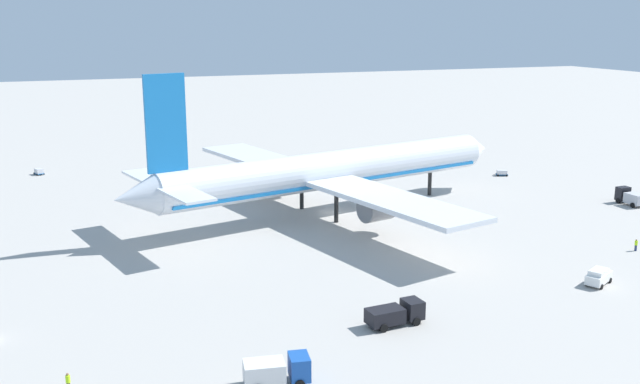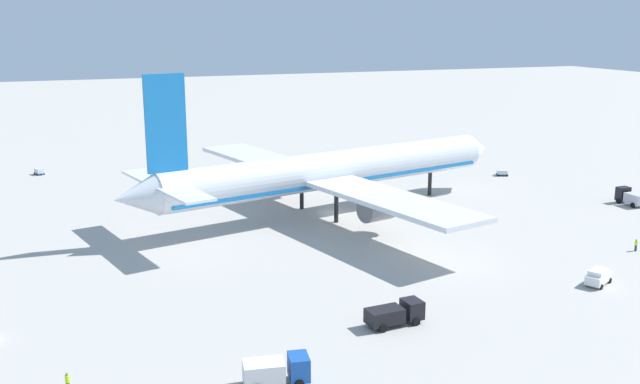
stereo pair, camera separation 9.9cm
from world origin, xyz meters
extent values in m
plane|color=#ADA8A0|center=(0.00, 0.00, 0.00)|extent=(600.00, 600.00, 0.00)
cylinder|color=silver|center=(0.00, 0.00, 7.39)|extent=(61.66, 20.20, 6.13)
cone|color=silver|center=(32.51, 7.68, 7.39)|extent=(6.15, 6.97, 6.00)
cone|color=silver|center=(-33.11, -7.82, 7.39)|extent=(7.30, 7.07, 5.82)
cube|color=#1972BF|center=(-28.18, -6.66, 17.37)|extent=(5.95, 1.87, 13.83)
cube|color=silver|center=(-30.16, -0.47, 8.61)|extent=(6.84, 11.84, 0.36)
cube|color=silver|center=(-27.18, -13.08, 8.61)|extent=(6.84, 11.84, 0.36)
cube|color=silver|center=(-7.31, 17.47, 6.47)|extent=(15.94, 32.48, 0.70)
cylinder|color=slate|center=(-5.26, 13.14, 4.21)|extent=(5.62, 4.83, 3.82)
cube|color=silver|center=(1.28, -18.90, 6.47)|extent=(15.94, 32.48, 0.70)
cylinder|color=slate|center=(1.18, -14.10, 4.14)|extent=(5.49, 4.93, 3.95)
cylinder|color=black|center=(21.09, 4.98, 2.16)|extent=(0.70, 0.70, 4.33)
cylinder|color=black|center=(-4.18, 4.22, 2.16)|extent=(0.70, 0.70, 4.33)
cylinder|color=black|center=(-1.85, -5.64, 2.16)|extent=(0.70, 0.70, 4.33)
cube|color=#1972BF|center=(0.00, 0.00, 5.70)|extent=(59.18, 19.33, 0.50)
cube|color=#194CA5|center=(-24.69, -52.58, 1.53)|extent=(2.12, 2.67, 2.16)
cube|color=silver|center=(-27.78, -52.06, 1.37)|extent=(3.95, 2.98, 1.85)
cube|color=black|center=(-24.09, -52.68, 2.07)|extent=(0.41, 2.02, 0.95)
cylinder|color=black|center=(-24.66, -51.36, 0.45)|extent=(0.94, 0.44, 0.90)
cylinder|color=black|center=(-28.33, -50.74, 0.45)|extent=(0.94, 0.44, 0.90)
cube|color=black|center=(50.20, -12.11, 1.64)|extent=(2.24, 1.62, 2.37)
cube|color=#B2B2B7|center=(50.26, -14.95, 1.33)|extent=(2.27, 3.30, 1.76)
cube|color=black|center=(50.19, -11.56, 2.23)|extent=(1.86, 0.12, 1.04)
cylinder|color=black|center=(49.10, -12.29, 0.45)|extent=(0.32, 0.91, 0.90)
cylinder|color=black|center=(51.31, -12.25, 0.45)|extent=(0.32, 0.91, 0.90)
cylinder|color=black|center=(49.16, -15.66, 0.45)|extent=(0.32, 0.91, 0.90)
cube|color=black|center=(-8.94, -44.34, 1.44)|extent=(2.02, 2.43, 1.98)
cube|color=black|center=(-12.30, -44.57, 1.24)|extent=(4.01, 2.56, 1.59)
cube|color=black|center=(-8.29, -44.30, 1.93)|extent=(0.21, 1.94, 0.87)
cylinder|color=black|center=(-9.21, -43.21, 0.45)|extent=(0.92, 0.36, 0.90)
cylinder|color=black|center=(-9.05, -45.51, 0.45)|extent=(0.92, 0.36, 0.90)
cylinder|color=black|center=(-13.19, -43.48, 0.45)|extent=(0.92, 0.36, 0.90)
cylinder|color=black|center=(-13.03, -45.78, 0.45)|extent=(0.92, 0.36, 0.90)
cube|color=white|center=(17.60, -42.70, 0.87)|extent=(4.73, 3.67, 1.10)
cube|color=white|center=(17.41, -42.81, 1.70)|extent=(3.25, 2.78, 0.55)
cylinder|color=black|center=(18.45, -41.21, 0.32)|extent=(0.67, 0.49, 0.64)
cylinder|color=black|center=(19.31, -42.85, 0.32)|extent=(0.67, 0.49, 0.64)
cylinder|color=black|center=(15.89, -42.56, 0.32)|extent=(0.67, 0.49, 0.64)
cylinder|color=black|center=(16.76, -44.20, 0.32)|extent=(0.67, 0.49, 0.64)
cube|color=#26598C|center=(43.48, 14.39, 0.28)|extent=(2.75, 2.24, 0.15)
cylinder|color=#333338|center=(42.12, 14.99, 0.28)|extent=(0.58, 0.31, 0.08)
cube|color=silver|center=(43.48, 14.39, 0.75)|extent=(2.34, 1.96, 0.81)
cylinder|color=black|center=(42.37, 14.12, 0.20)|extent=(0.41, 0.27, 0.40)
cylinder|color=black|center=(42.93, 15.40, 0.20)|extent=(0.41, 0.27, 0.40)
cylinder|color=black|center=(44.03, 13.39, 0.20)|extent=(0.41, 0.27, 0.40)
cylinder|color=black|center=(44.59, 14.67, 0.20)|extent=(0.41, 0.27, 0.40)
cube|color=#26598C|center=(-46.05, 50.08, 0.28)|extent=(2.15, 2.67, 0.15)
cylinder|color=#333338|center=(-45.52, 48.71, 0.28)|extent=(0.29, 0.59, 0.08)
cube|color=silver|center=(-46.05, 50.08, 0.81)|extent=(1.88, 2.28, 0.92)
cylinder|color=black|center=(-45.08, 49.51, 0.20)|extent=(0.26, 0.42, 0.40)
cylinder|color=black|center=(-46.38, 49.00, 0.20)|extent=(0.26, 0.42, 0.40)
cylinder|color=black|center=(-45.72, 51.15, 0.20)|extent=(0.26, 0.42, 0.40)
cylinder|color=black|center=(-47.03, 50.64, 0.20)|extent=(0.26, 0.42, 0.40)
cylinder|color=navy|center=(31.73, -34.21, 0.42)|extent=(0.37, 0.37, 0.84)
cylinder|color=#B2F219|center=(31.73, -34.21, 1.15)|extent=(0.46, 0.46, 0.63)
sphere|color=#8C6647|center=(31.73, -34.21, 1.57)|extent=(0.23, 0.23, 0.23)
cylinder|color=#B2F219|center=(-43.97, -46.90, 1.21)|extent=(0.46, 0.46, 0.66)
sphere|color=#8C6647|center=(-43.97, -46.90, 1.66)|extent=(0.24, 0.24, 0.24)
cone|color=orange|center=(34.34, 23.68, 0.28)|extent=(0.36, 0.36, 0.55)
cone|color=orange|center=(34.73, 43.26, 0.28)|extent=(0.36, 0.36, 0.55)
cone|color=orange|center=(38.47, 41.52, 0.28)|extent=(0.36, 0.36, 0.55)
camera|label=1|loc=(-43.92, -107.59, 31.55)|focal=40.30mm
camera|label=2|loc=(-43.83, -107.63, 31.55)|focal=40.30mm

